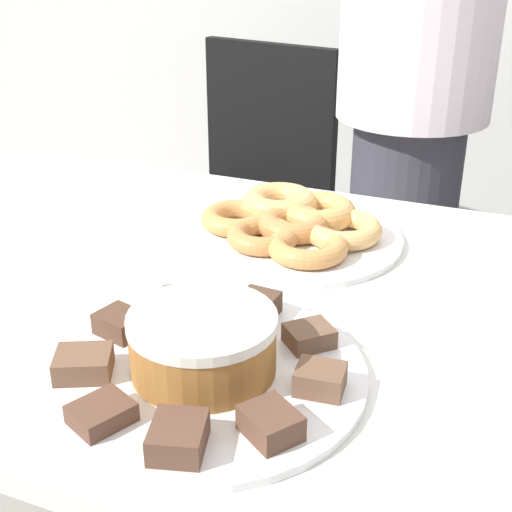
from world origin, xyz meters
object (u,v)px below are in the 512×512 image
object	(u,v)px
person_standing	(414,91)
plate_donuts	(292,237)
plate_cake	(204,373)
frosted_cake	(203,343)
office_chair_left	(241,228)

from	to	relation	value
person_standing	plate_donuts	distance (m)	0.54
person_standing	plate_donuts	bearing A→B (deg)	-98.08
person_standing	plate_cake	world-z (taller)	person_standing
frosted_cake	person_standing	bearing A→B (deg)	87.46
plate_cake	frosted_cake	bearing A→B (deg)	0.00
plate_donuts	person_standing	bearing A→B (deg)	81.92
office_chair_left	person_standing	bearing A→B (deg)	-7.88
person_standing	plate_cake	xyz separation A→B (m)	(-0.04, -0.91, -0.13)
plate_cake	person_standing	bearing A→B (deg)	87.46
person_standing	frosted_cake	xyz separation A→B (m)	(-0.04, -0.91, -0.09)
plate_cake	plate_donuts	world-z (taller)	same
person_standing	frosted_cake	distance (m)	0.91
plate_donuts	frosted_cake	distance (m)	0.38
plate_cake	frosted_cake	size ratio (longest dim) A/B	2.22
plate_donuts	frosted_cake	bearing A→B (deg)	-84.87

